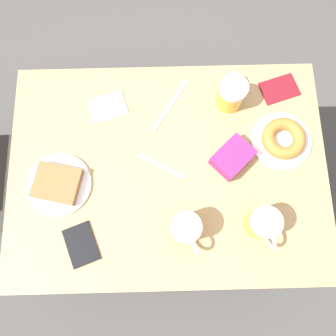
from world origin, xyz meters
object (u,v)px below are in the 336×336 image
Objects in this scene: passport_near_edge at (81,245)px; passport_far_edge at (279,89)px; plate_with_cake at (58,184)px; napkin_folded at (108,107)px; plate_with_donut at (283,139)px; beer_mug_right at (231,94)px; blue_pouch at (232,157)px; knife at (170,105)px; beer_mug_left at (263,224)px; fork at (161,166)px; beer_mug_center at (186,229)px.

passport_far_edge is at bearing -52.59° from passport_near_edge.
plate_with_cake is 1.46× the size of napkin_folded.
beer_mug_right is at bearing 47.36° from plate_with_donut.
blue_pouch reaches higher than passport_far_edge.
plate_with_donut is 0.74m from passport_near_edge.
beer_mug_left is at bearing -147.40° from knife.
napkin_folded is at bearing -9.09° from passport_near_edge.
plate_with_cake is 0.34m from fork.
plate_with_donut reaches higher than passport_far_edge.
passport_near_edge and passport_far_edge have the same top height.
beer_mug_center is 0.33m from passport_near_edge.
beer_mug_right is 0.85× the size of blue_pouch.
plate_with_cake is at bearing 150.48° from napkin_folded.
beer_mug_left is at bearing -162.07° from blue_pouch.
beer_mug_center is 0.28m from blue_pouch.
plate_with_donut is 1.30× the size of fork.
passport_near_edge is 0.85m from passport_far_edge.
beer_mug_right is 0.21m from knife.
beer_mug_center is at bearing 130.53° from plate_with_donut.
beer_mug_left is 0.83× the size of fork.
fork is (0.20, 0.30, -0.05)m from beer_mug_left.
plate_with_cake is 1.35× the size of fork.
beer_mug_left reaches higher than plate_with_cake.
plate_with_cake is 1.11× the size of knife.
passport_far_edge is at bearing -4.50° from plate_with_donut.
knife is 0.39m from passport_far_edge.
fork is (0.06, -0.33, -0.01)m from plate_with_cake.
blue_pouch reaches higher than passport_near_edge.
napkin_folded reaches higher than knife.
beer_mug_center is 0.88× the size of napkin_folded.
knife is at bearing -31.94° from passport_near_edge.
knife is at bearing -89.57° from napkin_folded.
blue_pouch reaches higher than napkin_folded.
plate_with_donut is 1.56× the size of beer_mug_left.
passport_near_edge is at bearing 134.13° from fork.
beer_mug_left reaches higher than napkin_folded.
beer_mug_left is at bearing -102.97° from plate_with_cake.
beer_mug_left is 0.23m from beer_mug_center.
plate_with_cake is 1.36× the size of blue_pouch.
fork is 1.04× the size of passport_near_edge.
beer_mug_left is 0.64m from napkin_folded.
plate_with_cake is 0.57m from blue_pouch.
plate_with_donut is at bearing 175.50° from passport_far_edge.
plate_with_cake is 1.41× the size of passport_near_edge.
plate_with_donut is 0.44m from beer_mug_center.
plate_with_cake is 0.43m from beer_mug_center.
knife is (0.00, -0.22, -0.00)m from napkin_folded.
passport_far_edge is (0.27, -0.42, 0.00)m from fork.
beer_mug_left is 0.83× the size of blue_pouch.
napkin_folded is at bearing 95.01° from passport_far_edge.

